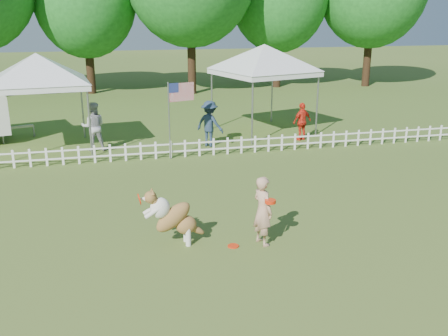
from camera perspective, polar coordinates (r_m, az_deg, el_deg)
The scene contains 13 objects.
ground at distance 10.68m, azimuth 0.38°, elevation -8.92°, with size 120.00×120.00×0.00m, color #335A1C.
picket_fence at distance 17.04m, azimuth -5.31°, elevation 2.18°, with size 22.00×0.08×0.60m, color white, non-canonical shape.
handler at distance 10.52m, azimuth 4.44°, elevation -4.89°, with size 0.55×0.36×1.51m, color tan.
dog at distance 10.52m, azimuth -5.72°, elevation -5.60°, with size 1.24×0.41×1.28m, color brown, non-canonical shape.
frisbee_on_turf at distance 10.66m, azimuth 1.06°, elevation -8.90°, with size 0.24×0.24×0.02m, color red.
canopy_tent_left at distance 18.79m, azimuth -20.19°, elevation 6.90°, with size 3.24×3.24×3.35m, color white, non-canonical shape.
canopy_tent_right at distance 20.55m, azimuth 4.52°, elevation 8.88°, with size 3.36×3.36×3.47m, color white, non-canonical shape.
flag_pole at distance 16.67m, azimuth -6.27°, elevation 5.32°, with size 0.99×0.10×2.59m, color gray, non-canonical shape.
spectator_a at distance 18.31m, azimuth -14.68°, elevation 4.59°, with size 0.85×0.66×1.75m, color #A6A5AA.
spectator_b at distance 18.36m, azimuth -1.65°, elevation 5.08°, with size 1.09×0.63×1.69m, color #23344A.
spectator_c at distance 19.52m, azimuth 8.91°, elevation 5.27°, with size 0.85×0.36×1.46m, color red.
tree_center_left at distance 31.81m, azimuth -15.52°, elevation 17.00°, with size 6.00×6.00×9.80m, color #1C641E, non-canonical shape.
tree_right at distance 33.76m, azimuth 6.30°, elevation 17.98°, with size 6.20×6.20×10.40m, color #1C641E, non-canonical shape.
Camera 1 is at (-2.32, -9.30, 4.71)m, focal length 40.00 mm.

